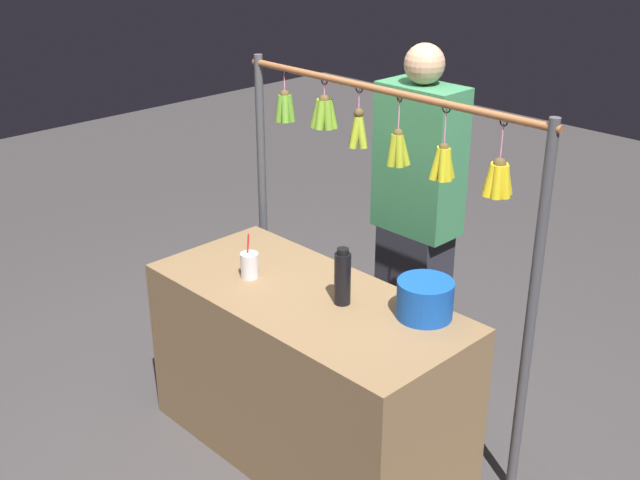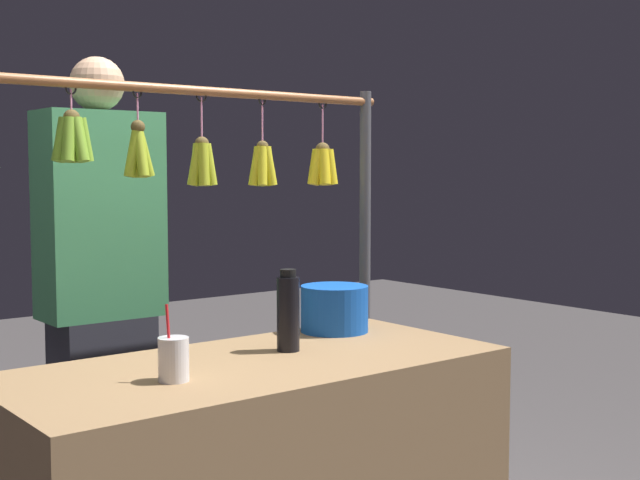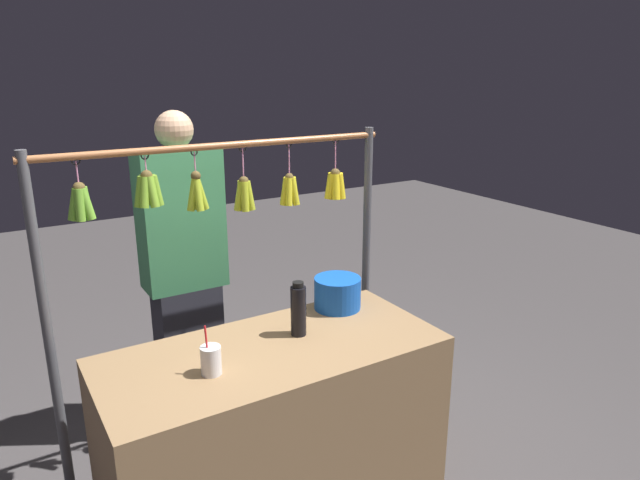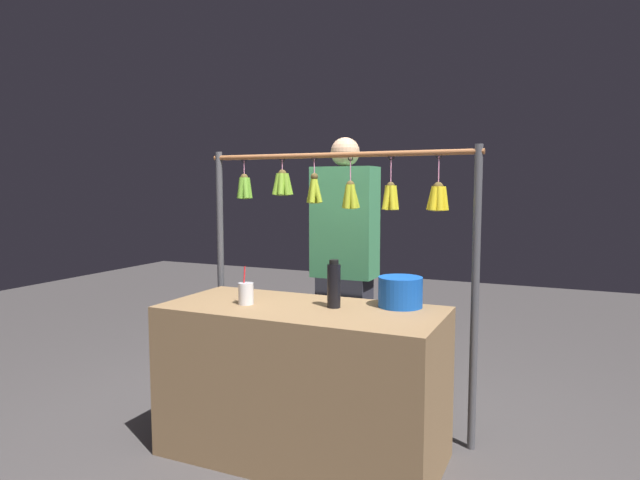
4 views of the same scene
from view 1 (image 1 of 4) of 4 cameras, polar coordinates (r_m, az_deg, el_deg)
name	(u,v)px [view 1 (image 1 of 4)]	position (r m, az deg, el deg)	size (l,w,h in m)	color
ground_plane	(308,448)	(3.96, -0.87, -14.58)	(12.00, 12.00, 0.00)	#454041
market_counter	(307,375)	(3.71, -0.91, -9.57)	(1.50, 0.68, 0.83)	olive
display_rack	(379,185)	(3.65, 4.26, 3.91)	(1.72, 0.13, 1.70)	#4C4C51
water_bottle	(342,277)	(3.38, 1.61, -2.68)	(0.07, 0.07, 0.26)	black
blue_bucket	(425,299)	(3.32, 7.49, -4.19)	(0.24, 0.24, 0.16)	blue
drink_cup	(249,265)	(3.65, -5.05, -1.79)	(0.08, 0.08, 0.21)	silver
vendor_person	(416,223)	(4.11, 6.87, 1.22)	(0.43, 0.23, 1.80)	#2D2D38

